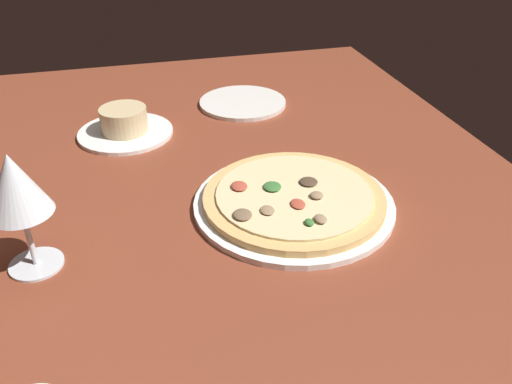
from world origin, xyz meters
TOP-DOWN VIEW (x-y plane):
  - dining_table at (0.00, 0.00)cm, footprint 150.00×110.00cm
  - pizza_main at (-2.22, -11.91)cm, footprint 32.11×32.11cm
  - ramekin_on_saucer at (31.47, 12.73)cm, footprint 18.95×18.95cm
  - wine_glass_far at (-7.22, 26.85)cm, footprint 8.30×8.30cm
  - side_plate at (40.56, -13.79)cm, footprint 19.51×19.51cm

SIDE VIEW (x-z plane):
  - dining_table at x=0.00cm, z-range 0.00..4.00cm
  - side_plate at x=40.56cm, z-range 4.00..4.90cm
  - pizza_main at x=-2.22cm, z-range 3.56..6.88cm
  - ramekin_on_saucer at x=31.47cm, z-range 3.24..8.96cm
  - wine_glass_far at x=-7.22cm, z-range 7.81..25.15cm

